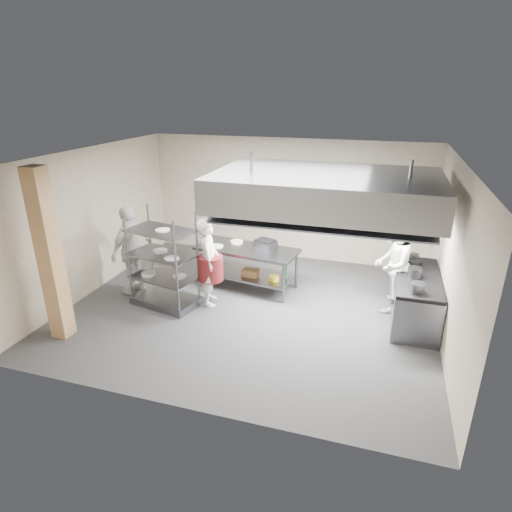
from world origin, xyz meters
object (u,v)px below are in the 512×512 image
(cooking_range, at_px, (415,299))
(stockpot, at_px, (414,272))
(pass_rack, at_px, (163,259))
(chef_plating, at_px, (132,250))
(island, at_px, (247,268))
(chef_line, at_px, (392,265))
(griddle, at_px, (265,245))
(chef_head, at_px, (209,262))

(cooking_range, bearing_deg, stockpot, -141.42)
(pass_rack, distance_m, chef_plating, 0.95)
(island, distance_m, pass_rack, 1.89)
(island, bearing_deg, pass_rack, -128.74)
(chef_line, relative_size, chef_plating, 0.99)
(chef_line, bearing_deg, chef_plating, -68.78)
(pass_rack, bearing_deg, stockpot, 21.17)
(cooking_range, xyz_separation_m, chef_line, (-0.48, 0.29, 0.53))
(cooking_range, relative_size, stockpot, 7.83)
(stockpot, bearing_deg, pass_rack, -170.96)
(pass_rack, distance_m, griddle, 2.13)
(chef_head, relative_size, chef_plating, 0.94)
(cooking_range, distance_m, chef_line, 0.77)
(griddle, bearing_deg, stockpot, 9.82)
(chef_line, xyz_separation_m, chef_plating, (-5.20, -0.79, 0.01))
(island, relative_size, griddle, 5.15)
(chef_line, bearing_deg, pass_rack, -62.98)
(stockpot, bearing_deg, cooking_range, 38.58)
(island, bearing_deg, chef_line, 5.48)
(island, xyz_separation_m, chef_line, (2.98, -0.14, 0.49))
(stockpot, bearing_deg, chef_line, 137.73)
(chef_plating, distance_m, griddle, 2.79)
(island, height_order, cooking_range, island)
(cooking_range, height_order, chef_line, chef_line)
(griddle, bearing_deg, pass_rack, -124.82)
(cooking_range, height_order, stockpot, stockpot)
(pass_rack, distance_m, cooking_range, 4.88)
(pass_rack, xyz_separation_m, griddle, (1.73, 1.25, 0.04))
(pass_rack, height_order, chef_plating, pass_rack)
(island, xyz_separation_m, chef_head, (-0.49, -0.94, 0.44))
(island, height_order, chef_line, chef_line)
(pass_rack, distance_m, chef_line, 4.44)
(island, xyz_separation_m, griddle, (0.41, 0.01, 0.56))
(pass_rack, xyz_separation_m, chef_head, (0.84, 0.30, -0.07))
(stockpot, bearing_deg, island, 171.66)
(pass_rack, distance_m, chef_head, 0.89)
(cooking_range, relative_size, chef_plating, 1.05)
(chef_head, relative_size, griddle, 4.24)
(island, distance_m, chef_line, 3.02)
(chef_plating, relative_size, griddle, 4.50)
(island, relative_size, pass_rack, 1.12)
(island, distance_m, chef_plating, 2.46)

